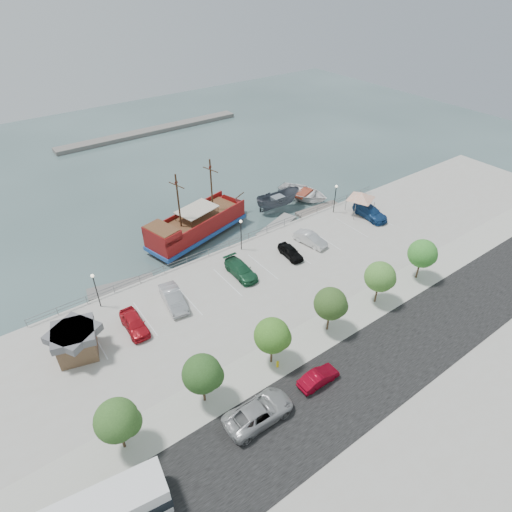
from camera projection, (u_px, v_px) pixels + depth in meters
ground at (273, 282)px, 50.04m from camera, size 160.00×160.00×0.00m
land_slab at (426, 405)px, 35.99m from camera, size 100.00×58.00×1.20m
street at (381, 363)px, 38.93m from camera, size 100.00×8.00×0.04m
sidewalk at (334, 325)px, 42.87m from camera, size 100.00×4.00×0.05m
seawall_railing at (236, 241)px, 54.29m from camera, size 50.00×0.06×1.00m
far_shore at (152, 131)px, 90.78m from camera, size 40.00×3.00×0.80m
pirate_ship at (204, 222)px, 57.65m from camera, size 17.09×8.51×10.58m
patrol_boat at (278, 202)px, 63.14m from camera, size 7.39×3.64×2.74m
speedboat at (303, 194)px, 66.23m from camera, size 8.19×9.52×1.66m
dock_west at (122, 287)px, 48.91m from camera, size 7.80×3.63×0.43m
dock_mid at (277, 226)px, 59.70m from camera, size 7.59×4.35×0.42m
dock_east at (319, 210)px, 63.50m from camera, size 7.35×2.52×0.41m
shed at (76, 341)px, 38.91m from camera, size 4.56×4.56×3.05m
canopy_tent at (362, 192)px, 59.15m from camera, size 5.96×5.96×3.83m
street_van at (259, 412)px, 33.88m from camera, size 5.90×2.73×1.64m
street_sedan at (318, 378)px, 36.81m from camera, size 3.91×1.38×1.28m
shuttle_bus at (108, 512)px, 27.34m from camera, size 8.15×3.84×2.76m
fire_hydrant at (278, 364)px, 38.35m from camera, size 0.26×0.26×0.74m
lamp_post_left at (95, 285)px, 43.43m from camera, size 0.36×0.36×4.28m
lamp_post_mid at (241, 230)px, 52.03m from camera, size 0.36×0.36×4.28m
lamp_post_right at (335, 194)px, 59.67m from camera, size 0.36×0.36×4.28m
tree_a at (119, 421)px, 30.48m from camera, size 3.30×3.20×5.00m
tree_b at (204, 374)px, 33.82m from camera, size 3.30×3.20×5.00m
tree_c at (274, 336)px, 37.16m from camera, size 3.30×3.20×5.00m
tree_d at (332, 304)px, 40.51m from camera, size 3.30×3.20×5.00m
tree_e at (381, 277)px, 43.85m from camera, size 3.30×3.20×5.00m
tree_f at (424, 254)px, 47.19m from camera, size 3.30×3.20×5.00m
parked_car_a at (134, 323)px, 41.98m from camera, size 2.01×4.68×1.57m
parked_car_b at (173, 298)px, 44.92m from camera, size 2.49×5.28×1.67m
parked_car_d at (241, 270)px, 49.10m from camera, size 2.19×5.13×1.48m
parked_car_e at (291, 252)px, 52.13m from camera, size 1.92×4.08×1.35m
parked_car_f at (310, 239)px, 54.31m from camera, size 2.37×4.74×1.49m
parked_car_h at (370, 212)px, 59.79m from camera, size 2.74×5.79×1.63m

